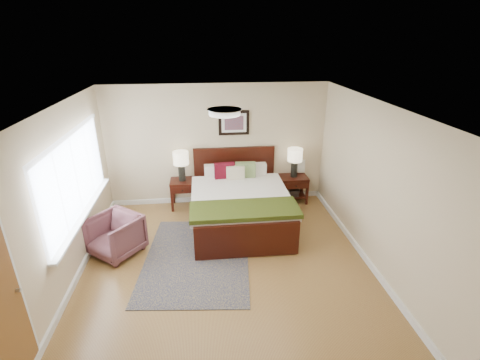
{
  "coord_description": "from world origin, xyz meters",
  "views": [
    {
      "loc": [
        -0.29,
        -4.38,
        3.38
      ],
      "look_at": [
        0.32,
        1.09,
        1.05
      ],
      "focal_mm": 26.0,
      "sensor_mm": 36.0,
      "label": 1
    }
  ],
  "objects_px": {
    "nightstand_right": "(293,186)",
    "rug_persian": "(197,258)",
    "bed": "(240,198)",
    "lamp_right": "(295,158)",
    "armchair": "(115,235)",
    "nightstand_left": "(183,186)",
    "lamp_left": "(181,161)"
  },
  "relations": [
    {
      "from": "bed",
      "to": "lamp_left",
      "type": "bearing_deg",
      "value": 141.89
    },
    {
      "from": "nightstand_right",
      "to": "armchair",
      "type": "xyz_separation_m",
      "value": [
        -3.38,
        -1.58,
        -0.02
      ]
    },
    {
      "from": "bed",
      "to": "lamp_right",
      "type": "bearing_deg",
      "value": 34.36
    },
    {
      "from": "nightstand_right",
      "to": "rug_persian",
      "type": "relative_size",
      "value": 0.25
    },
    {
      "from": "lamp_left",
      "to": "lamp_right",
      "type": "height_order",
      "value": "lamp_left"
    },
    {
      "from": "bed",
      "to": "nightstand_left",
      "type": "relative_size",
      "value": 3.69
    },
    {
      "from": "armchair",
      "to": "bed",
      "type": "bearing_deg",
      "value": 57.64
    },
    {
      "from": "nightstand_left",
      "to": "lamp_right",
      "type": "xyz_separation_m",
      "value": [
        2.34,
        0.02,
        0.52
      ]
    },
    {
      "from": "bed",
      "to": "armchair",
      "type": "distance_m",
      "value": 2.26
    },
    {
      "from": "lamp_right",
      "to": "rug_persian",
      "type": "distance_m",
      "value": 2.96
    },
    {
      "from": "nightstand_left",
      "to": "nightstand_right",
      "type": "bearing_deg",
      "value": 0.18
    },
    {
      "from": "nightstand_left",
      "to": "armchair",
      "type": "bearing_deg",
      "value": -123.49
    },
    {
      "from": "armchair",
      "to": "rug_persian",
      "type": "bearing_deg",
      "value": 26.19
    },
    {
      "from": "nightstand_left",
      "to": "rug_persian",
      "type": "xyz_separation_m",
      "value": [
        0.28,
        -1.86,
        -0.47
      ]
    },
    {
      "from": "lamp_left",
      "to": "bed",
      "type": "bearing_deg",
      "value": -38.11
    },
    {
      "from": "nightstand_right",
      "to": "armchair",
      "type": "height_order",
      "value": "armchair"
    },
    {
      "from": "nightstand_right",
      "to": "lamp_left",
      "type": "relative_size",
      "value": 0.95
    },
    {
      "from": "nightstand_right",
      "to": "armchair",
      "type": "bearing_deg",
      "value": -154.99
    },
    {
      "from": "armchair",
      "to": "rug_persian",
      "type": "height_order",
      "value": "armchair"
    },
    {
      "from": "armchair",
      "to": "rug_persian",
      "type": "distance_m",
      "value": 1.39
    },
    {
      "from": "nightstand_left",
      "to": "lamp_left",
      "type": "height_order",
      "value": "lamp_left"
    },
    {
      "from": "bed",
      "to": "lamp_right",
      "type": "xyz_separation_m",
      "value": [
        1.25,
        0.85,
        0.45
      ]
    },
    {
      "from": "nightstand_left",
      "to": "lamp_left",
      "type": "xyz_separation_m",
      "value": [
        0.0,
        0.02,
        0.54
      ]
    },
    {
      "from": "bed",
      "to": "lamp_right",
      "type": "height_order",
      "value": "bed"
    },
    {
      "from": "nightstand_right",
      "to": "armchair",
      "type": "relative_size",
      "value": 0.78
    },
    {
      "from": "nightstand_left",
      "to": "bed",
      "type": "bearing_deg",
      "value": -37.42
    },
    {
      "from": "armchair",
      "to": "nightstand_left",
      "type": "bearing_deg",
      "value": 95.11
    },
    {
      "from": "lamp_left",
      "to": "armchair",
      "type": "xyz_separation_m",
      "value": [
        -1.04,
        -1.59,
        -0.68
      ]
    },
    {
      "from": "lamp_right",
      "to": "armchair",
      "type": "height_order",
      "value": "lamp_right"
    },
    {
      "from": "armchair",
      "to": "rug_persian",
      "type": "relative_size",
      "value": 0.32
    },
    {
      "from": "nightstand_right",
      "to": "lamp_left",
      "type": "distance_m",
      "value": 2.43
    },
    {
      "from": "nightstand_right",
      "to": "lamp_left",
      "type": "xyz_separation_m",
      "value": [
        -2.34,
        0.01,
        0.66
      ]
    }
  ]
}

